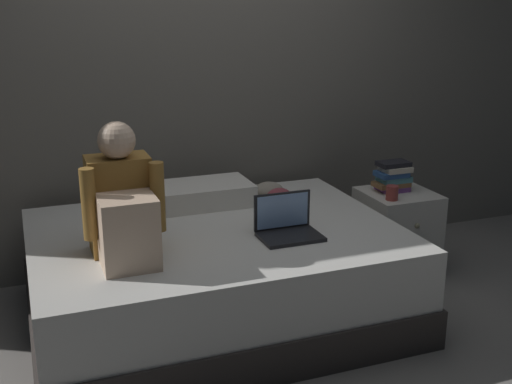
{
  "coord_description": "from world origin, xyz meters",
  "views": [
    {
      "loc": [
        -1.16,
        -2.85,
        1.75
      ],
      "look_at": [
        -0.04,
        0.1,
        0.79
      ],
      "focal_mm": 45.04,
      "sensor_mm": 36.0,
      "label": 1
    }
  ],
  "objects_px": {
    "nightstand": "(396,232)",
    "pillow": "(204,194)",
    "bed": "(216,275)",
    "clothes_pile": "(272,192)",
    "laptop": "(287,226)",
    "book_stack": "(393,176)",
    "mug": "(392,193)",
    "person_sitting": "(123,207)"
  },
  "relations": [
    {
      "from": "book_stack",
      "to": "pillow",
      "type": "bearing_deg",
      "value": 170.8
    },
    {
      "from": "laptop",
      "to": "book_stack",
      "type": "relative_size",
      "value": 1.39
    },
    {
      "from": "bed",
      "to": "clothes_pile",
      "type": "distance_m",
      "value": 0.7
    },
    {
      "from": "person_sitting",
      "to": "mug",
      "type": "height_order",
      "value": "person_sitting"
    },
    {
      "from": "person_sitting",
      "to": "laptop",
      "type": "distance_m",
      "value": 0.87
    },
    {
      "from": "pillow",
      "to": "mug",
      "type": "height_order",
      "value": "pillow"
    },
    {
      "from": "clothes_pile",
      "to": "mug",
      "type": "bearing_deg",
      "value": -23.92
    },
    {
      "from": "person_sitting",
      "to": "pillow",
      "type": "relative_size",
      "value": 1.17
    },
    {
      "from": "bed",
      "to": "person_sitting",
      "type": "distance_m",
      "value": 0.77
    },
    {
      "from": "pillow",
      "to": "mug",
      "type": "distance_m",
      "value": 1.16
    },
    {
      "from": "mug",
      "to": "book_stack",
      "type": "bearing_deg",
      "value": 57.02
    },
    {
      "from": "laptop",
      "to": "clothes_pile",
      "type": "distance_m",
      "value": 0.64
    },
    {
      "from": "pillow",
      "to": "mug",
      "type": "xyz_separation_m",
      "value": [
        1.1,
        -0.36,
        -0.01
      ]
    },
    {
      "from": "nightstand",
      "to": "pillow",
      "type": "xyz_separation_m",
      "value": [
        -1.23,
        0.24,
        0.33
      ]
    },
    {
      "from": "bed",
      "to": "book_stack",
      "type": "relative_size",
      "value": 8.7
    },
    {
      "from": "book_stack",
      "to": "clothes_pile",
      "type": "bearing_deg",
      "value": 170.41
    },
    {
      "from": "nightstand",
      "to": "clothes_pile",
      "type": "bearing_deg",
      "value": 167.39
    },
    {
      "from": "laptop",
      "to": "pillow",
      "type": "xyz_separation_m",
      "value": [
        -0.25,
        0.68,
        0.01
      ]
    },
    {
      "from": "clothes_pile",
      "to": "book_stack",
      "type": "bearing_deg",
      "value": -9.59
    },
    {
      "from": "pillow",
      "to": "mug",
      "type": "bearing_deg",
      "value": -18.31
    },
    {
      "from": "bed",
      "to": "clothes_pile",
      "type": "relative_size",
      "value": 8.67
    },
    {
      "from": "laptop",
      "to": "clothes_pile",
      "type": "height_order",
      "value": "laptop"
    },
    {
      "from": "book_stack",
      "to": "nightstand",
      "type": "bearing_deg",
      "value": -66.1
    },
    {
      "from": "person_sitting",
      "to": "laptop",
      "type": "bearing_deg",
      "value": -1.49
    },
    {
      "from": "nightstand",
      "to": "pillow",
      "type": "relative_size",
      "value": 0.98
    },
    {
      "from": "bed",
      "to": "nightstand",
      "type": "distance_m",
      "value": 1.32
    },
    {
      "from": "mug",
      "to": "bed",
      "type": "bearing_deg",
      "value": -175.76
    },
    {
      "from": "laptop",
      "to": "book_stack",
      "type": "height_order",
      "value": "laptop"
    },
    {
      "from": "bed",
      "to": "clothes_pile",
      "type": "xyz_separation_m",
      "value": [
        0.49,
        0.39,
        0.32
      ]
    },
    {
      "from": "book_stack",
      "to": "bed",
      "type": "bearing_deg",
      "value": -168.74
    },
    {
      "from": "bed",
      "to": "book_stack",
      "type": "xyz_separation_m",
      "value": [
        1.28,
        0.25,
        0.38
      ]
    },
    {
      "from": "laptop",
      "to": "bed",
      "type": "bearing_deg",
      "value": 144.19
    },
    {
      "from": "laptop",
      "to": "book_stack",
      "type": "distance_m",
      "value": 1.07
    },
    {
      "from": "person_sitting",
      "to": "laptop",
      "type": "height_order",
      "value": "person_sitting"
    },
    {
      "from": "book_stack",
      "to": "mug",
      "type": "bearing_deg",
      "value": -122.98
    },
    {
      "from": "laptop",
      "to": "clothes_pile",
      "type": "relative_size",
      "value": 1.39
    },
    {
      "from": "pillow",
      "to": "bed",
      "type": "bearing_deg",
      "value": -99.14
    },
    {
      "from": "bed",
      "to": "clothes_pile",
      "type": "bearing_deg",
      "value": 38.21
    },
    {
      "from": "bed",
      "to": "person_sitting",
      "type": "height_order",
      "value": "person_sitting"
    },
    {
      "from": "person_sitting",
      "to": "mug",
      "type": "bearing_deg",
      "value": 10.02
    },
    {
      "from": "nightstand",
      "to": "pillow",
      "type": "height_order",
      "value": "pillow"
    },
    {
      "from": "bed",
      "to": "mug",
      "type": "relative_size",
      "value": 22.22
    }
  ]
}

